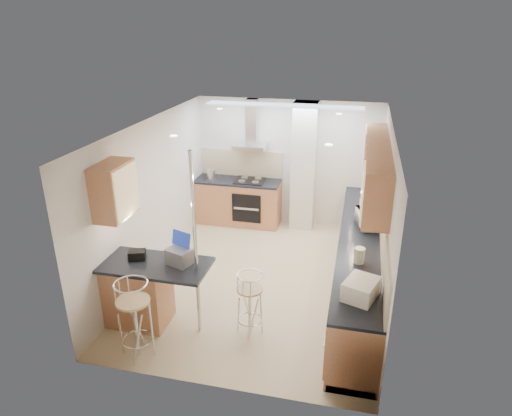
% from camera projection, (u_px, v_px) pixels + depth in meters
% --- Properties ---
extents(ground, '(4.80, 4.80, 0.00)m').
position_uv_depth(ground, '(261.00, 279.00, 7.37)').
color(ground, beige).
rests_on(ground, ground).
extents(room_shell, '(3.64, 4.84, 2.51)m').
position_uv_depth(room_shell, '(287.00, 183.00, 7.06)').
color(room_shell, silver).
rests_on(room_shell, ground).
extents(right_counter, '(0.63, 4.40, 0.92)m').
position_uv_depth(right_counter, '(358.00, 265.00, 6.88)').
color(right_counter, '#9E623F').
rests_on(right_counter, ground).
extents(back_counter, '(1.70, 0.63, 0.92)m').
position_uv_depth(back_counter, '(238.00, 201.00, 9.29)').
color(back_counter, '#9E623F').
rests_on(back_counter, ground).
extents(peninsula, '(1.47, 0.72, 0.94)m').
position_uv_depth(peninsula, '(157.00, 294.00, 6.12)').
color(peninsula, '#9E623F').
rests_on(peninsula, ground).
extents(microwave, '(0.46, 0.56, 0.27)m').
position_uv_depth(microwave, '(370.00, 219.00, 7.00)').
color(microwave, silver).
rests_on(microwave, right_counter).
extents(laptop, '(0.37, 0.32, 0.21)m').
position_uv_depth(laptop, '(179.00, 257.00, 5.90)').
color(laptop, gray).
rests_on(laptop, peninsula).
extents(bag, '(0.26, 0.22, 0.12)m').
position_uv_depth(bag, '(137.00, 255.00, 6.05)').
color(bag, black).
rests_on(bag, peninsula).
extents(bar_stool_near, '(0.53, 0.53, 1.05)m').
position_uv_depth(bar_stool_near, '(135.00, 320.00, 5.51)').
color(bar_stool_near, tan).
rests_on(bar_stool_near, ground).
extents(bar_stool_end, '(0.45, 0.45, 0.89)m').
position_uv_depth(bar_stool_end, '(250.00, 304.00, 5.96)').
color(bar_stool_end, tan).
rests_on(bar_stool_end, ground).
extents(jar_a, '(0.13, 0.13, 0.17)m').
position_uv_depth(jar_a, '(363.00, 203.00, 7.73)').
color(jar_a, '#F0E5D0').
rests_on(jar_a, right_counter).
extents(jar_b, '(0.12, 0.12, 0.16)m').
position_uv_depth(jar_b, '(365.00, 206.00, 7.61)').
color(jar_b, '#F0E5D0').
rests_on(jar_b, right_counter).
extents(jar_c, '(0.18, 0.18, 0.21)m').
position_uv_depth(jar_c, '(359.00, 255.00, 5.97)').
color(jar_c, beige).
rests_on(jar_c, right_counter).
extents(jar_d, '(0.12, 0.12, 0.15)m').
position_uv_depth(jar_d, '(357.00, 277.00, 5.52)').
color(jar_d, silver).
rests_on(jar_d, right_counter).
extents(bread_bin, '(0.46, 0.51, 0.22)m').
position_uv_depth(bread_bin, '(361.00, 289.00, 5.22)').
color(bread_bin, '#F0E5D0').
rests_on(bread_bin, right_counter).
extents(kettle, '(0.16, 0.16, 0.21)m').
position_uv_depth(kettle, '(211.00, 175.00, 9.10)').
color(kettle, silver).
rests_on(kettle, back_counter).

